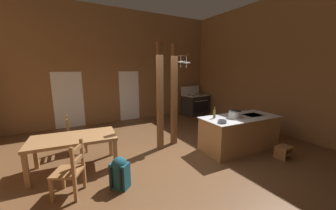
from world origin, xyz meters
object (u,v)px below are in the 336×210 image
Objects in this scene: ladderback_chair_by_post at (71,171)px; ladderback_chair_near_window at (75,135)px; kitchen_island at (239,133)px; stockpot_on_counter at (235,114)px; step_stool at (284,151)px; mixing_bowl_on_counter at (222,121)px; bottle_tall_on_counter at (214,114)px; backpack at (120,172)px; dining_table at (74,141)px; stove_range at (195,104)px.

ladderback_chair_near_window is at bearing 84.42° from ladderback_chair_by_post.
stockpot_on_counter is (-0.24, -0.00, 0.54)m from kitchen_island.
step_stool is 5.29m from ladderback_chair_near_window.
stockpot_on_counter is (3.68, -1.97, 0.54)m from ladderback_chair_near_window.
step_stool is at bearing -28.67° from mixing_bowl_on_counter.
ladderback_chair_near_window is at bearing 151.60° from bottle_tall_on_counter.
backpack is 2.93× the size of mixing_bowl_on_counter.
step_stool is at bearing -23.23° from dining_table.
stove_range reaches higher than step_stool.
mixing_bowl_on_counter is at bearing -1.23° from backpack.
stove_range reaches higher than ladderback_chair_near_window.
stockpot_on_counter is (3.87, -0.07, 0.54)m from ladderback_chair_by_post.
step_stool is (0.49, -0.94, -0.27)m from kitchen_island.
mixing_bowl_on_counter is (-2.29, -4.01, 0.45)m from stove_range.
mixing_bowl_on_counter is at bearing -109.40° from bottle_tall_on_counter.
ladderback_chair_by_post is at bearing 179.13° from kitchen_island.
dining_table is (-3.99, 0.98, 0.20)m from kitchen_island.
stockpot_on_counter is 1.25× the size of bottle_tall_on_counter.
dining_table is 1.87× the size of ladderback_chair_by_post.
stove_range is (1.41, 3.81, 0.03)m from kitchen_island.
ladderback_chair_near_window and ladderback_chair_by_post have the same top height.
backpack is at bearing -74.28° from ladderback_chair_near_window.
bottle_tall_on_counter is (-1.21, 1.18, 0.84)m from step_stool.
stove_range is 1.39× the size of ladderback_chair_near_window.
bottle_tall_on_counter is at bearing 2.89° from ladderback_chair_by_post.
bottle_tall_on_counter reaches higher than ladderback_chair_by_post.
ladderback_chair_by_post is at bearing 179.04° from stockpot_on_counter.
stove_range is at bearing 34.16° from ladderback_chair_by_post.
kitchen_island is at bearing 0.70° from stockpot_on_counter.
ladderback_chair_by_post is at bearing -177.11° from bottle_tall_on_counter.
bottle_tall_on_counter is (3.39, 0.17, 0.57)m from ladderback_chair_by_post.
kitchen_island reaches higher than backpack.
ladderback_chair_near_window is 1.91m from ladderback_chair_by_post.
mixing_bowl_on_counter is at bearing -167.18° from kitchen_island.
step_stool is 3.90m from backpack.
dining_table is 1.01m from ladderback_chair_near_window.
step_stool is 4.72m from ladderback_chair_by_post.
ladderback_chair_near_window is at bearing 105.72° from backpack.
stove_range reaches higher than bottle_tall_on_counter.
stove_range is 0.74× the size of dining_table.
stove_range is 2.21× the size of backpack.
bottle_tall_on_counter is (-2.13, -3.57, 0.54)m from stove_range.
step_stool is 0.96× the size of stockpot_on_counter.
stove_range is 4.18m from stockpot_on_counter.
backpack is at bearing -59.62° from dining_table.
kitchen_island is at bearing -17.90° from bottle_tall_on_counter.
bottle_tall_on_counter is (-0.48, 0.24, 0.03)m from stockpot_on_counter.
stove_range reaches higher than dining_table.
dining_table is 3.89m from stockpot_on_counter.
stove_range is 6.10m from dining_table.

